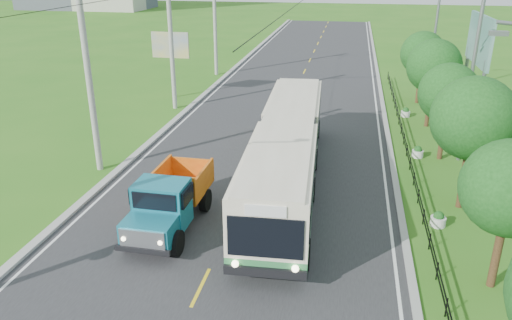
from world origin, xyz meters
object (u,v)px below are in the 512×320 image
(bus, at_px, (287,147))
(tree_fifth, at_px, (434,69))
(pole_near, at_px, (89,75))
(planter_far, at_px, (406,113))
(pole_mid, at_px, (171,40))
(streetlight_mid, at_px, (469,73))
(streetlight_far, at_px, (433,36))
(tree_fourth, at_px, (449,96))
(planter_near, at_px, (438,220))
(pole_far, at_px, (215,21))
(planter_mid, at_px, (418,152))
(tree_second, at_px, (510,192))
(dump_truck, at_px, (170,198))
(billboard_left, at_px, (171,49))
(tree_third, at_px, (473,122))
(billboard_right, at_px, (479,47))
(tree_back, at_px, (423,56))

(bus, bearing_deg, tree_fifth, 51.75)
(pole_near, relative_size, planter_far, 14.93)
(pole_mid, bearing_deg, streetlight_mid, -20.32)
(pole_mid, bearing_deg, streetlight_far, 20.32)
(tree_fourth, relative_size, planter_near, 8.06)
(pole_far, relative_size, tree_fifth, 1.72)
(planter_mid, bearing_deg, bus, -142.88)
(pole_far, bearing_deg, tree_second, -59.58)
(pole_far, distance_m, bus, 26.34)
(pole_far, bearing_deg, bus, -67.40)
(dump_truck, bearing_deg, billboard_left, 110.17)
(streetlight_mid, bearing_deg, tree_fourth, 169.85)
(tree_second, bearing_deg, planter_far, 93.62)
(tree_third, relative_size, planter_far, 8.96)
(pole_far, height_order, bus, pole_far)
(pole_near, height_order, billboard_left, pole_near)
(pole_mid, distance_m, billboard_right, 20.59)
(tree_fourth, xyz_separation_m, tree_fifth, (0.00, 6.00, 0.27))
(tree_fourth, height_order, billboard_right, billboard_right)
(tree_fifth, bearing_deg, billboard_right, -3.30)
(pole_near, height_order, planter_mid, pole_near)
(dump_truck, bearing_deg, planter_near, 12.16)
(tree_fifth, bearing_deg, planter_mid, -101.56)
(pole_far, relative_size, planter_mid, 14.93)
(tree_third, distance_m, tree_fourth, 6.01)
(pole_near, distance_m, planter_far, 21.83)
(streetlight_mid, distance_m, planter_mid, 5.05)
(pole_near, bearing_deg, billboard_left, 94.72)
(pole_near, distance_m, bus, 10.52)
(planter_mid, bearing_deg, billboard_left, 151.08)
(tree_back, distance_m, dump_truck, 25.59)
(pole_far, bearing_deg, pole_near, -90.00)
(tree_second, relative_size, streetlight_mid, 0.58)
(pole_near, relative_size, tree_third, 1.67)
(streetlight_mid, xyz_separation_m, billboard_left, (-20.14, 10.00, -1.04))
(planter_mid, relative_size, planter_far, 1.00)
(planter_mid, distance_m, billboard_left, 20.99)
(pole_far, distance_m, tree_back, 19.43)
(tree_second, relative_size, planter_far, 7.91)
(pole_mid, relative_size, pole_far, 1.00)
(pole_mid, distance_m, tree_back, 18.89)
(tree_fifth, xyz_separation_m, streetlight_mid, (0.79, -6.14, 1.05))
(pole_mid, height_order, planter_far, pole_mid)
(tree_fourth, xyz_separation_m, billboard_right, (2.44, 5.86, 1.76))
(tree_second, distance_m, planter_far, 20.16)
(tree_fourth, bearing_deg, pole_mid, 159.26)
(tree_third, distance_m, dump_truck, 13.28)
(streetlight_far, distance_m, billboard_right, 8.18)
(tree_second, xyz_separation_m, tree_back, (0.00, 24.00, 0.13))
(tree_back, distance_m, bus, 19.15)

